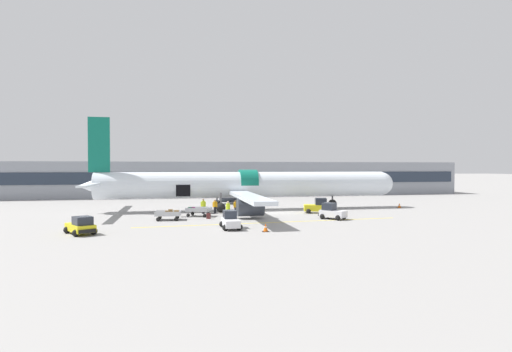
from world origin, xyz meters
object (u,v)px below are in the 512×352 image
Objects in this scene: baggage_tug_lead at (332,212)px; baggage_tug_mid at (81,226)px; baggage_tug_spare at (230,221)px; suitcase_on_tarmac_upright at (209,216)px; ground_crew_loader_a at (203,206)px; baggage_cart_queued at (169,215)px; baggage_tug_rear at (318,207)px; ground_crew_driver at (228,209)px; airplane at (244,185)px; ground_crew_supervisor at (215,206)px; ground_crew_loader_b at (235,207)px; baggage_cart_loading at (199,212)px.

baggage_tug_lead is 0.84× the size of baggage_tug_mid.
suitcase_on_tarmac_upright is (-1.37, 7.02, -0.37)m from baggage_tug_spare.
baggage_tug_spare is 1.87× the size of ground_crew_loader_a.
baggage_tug_spare is 0.93× the size of baggage_cart_queued.
ground_crew_loader_a is (3.83, 4.87, 0.41)m from baggage_cart_queued.
ground_crew_loader_a is at bearing 171.98° from baggage_tug_rear.
ground_crew_driver is at bearing -166.93° from baggage_tug_rear.
ground_crew_loader_a is at bearing 97.76° from baggage_tug_spare.
baggage_cart_queued is (-5.43, 6.90, -0.16)m from baggage_tug_spare.
ground_crew_driver reaches higher than baggage_tug_spare.
airplane reaches higher than baggage_tug_mid.
ground_crew_supervisor is (-0.98, 4.38, -0.08)m from ground_crew_driver.
airplane reaches higher than ground_crew_loader_b.
baggage_tug_rear is at bearing 39.87° from baggage_tug_spare.
baggage_cart_queued is at bearing -178.25° from suitcase_on_tarmac_upright.
airplane is 13.45m from baggage_tug_lead.
baggage_cart_queued is 2.19× the size of ground_crew_loader_b.
baggage_cart_queued is (-17.26, -2.98, -0.23)m from baggage_tug_rear.
ground_crew_loader_a is 4.80m from suitcase_on_tarmac_upright.
baggage_tug_rear is at bearing -8.02° from ground_crew_loader_a.
ground_crew_loader_a is at bearing 150.05° from baggage_tug_lead.
airplane is 12.51× the size of baggage_tug_rear.
baggage_tug_rear is at bearing -5.57° from ground_crew_loader_b.
baggage_tug_lead is at bearing -12.07° from suitcase_on_tarmac_upright.
airplane is 8.69m from ground_crew_driver.
suitcase_on_tarmac_upright is at bearing -167.78° from baggage_tug_rear.
airplane is at bearing 68.22° from ground_crew_loader_b.
baggage_tug_lead is 0.91× the size of baggage_tug_rear.
suitcase_on_tarmac_upright is at bearing -103.69° from ground_crew_supervisor.
ground_crew_supervisor is at bearing 76.31° from suitcase_on_tarmac_upright.
baggage_tug_lead is at bearing -8.80° from baggage_cart_queued.
baggage_tug_spare reaches higher than baggage_tug_mid.
baggage_cart_loading is 2.51m from suitcase_on_tarmac_upright.
baggage_tug_mid is 1.98× the size of ground_crew_loader_a.
ground_crew_driver is (-3.06, -7.84, -2.18)m from airplane.
baggage_cart_loading is (-14.11, -0.53, -0.22)m from baggage_tug_rear.
baggage_tug_spare is 11.69m from ground_crew_supervisor.
baggage_tug_spare is 8.78m from baggage_cart_queued.
ground_crew_loader_a is 3.80m from ground_crew_loader_b.
airplane is 5.18m from ground_crew_loader_b.
ground_crew_loader_a is (-1.60, 11.77, 0.25)m from baggage_tug_spare.
baggage_tug_mid is 12.37m from baggage_tug_spare.
baggage_cart_loading is 3.68m from ground_crew_driver.
baggage_tug_spare reaches higher than baggage_cart_loading.
suitcase_on_tarmac_upright is at bearing 34.71° from baggage_tug_mid.
baggage_tug_rear reaches higher than baggage_cart_queued.
ground_crew_loader_a is at bearing 74.28° from baggage_cart_loading.
ground_crew_driver is at bearing -34.10° from baggage_cart_loading.
baggage_tug_spare is 7.16m from suitcase_on_tarmac_upright.
baggage_tug_lead is at bearing -29.95° from ground_crew_loader_a.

